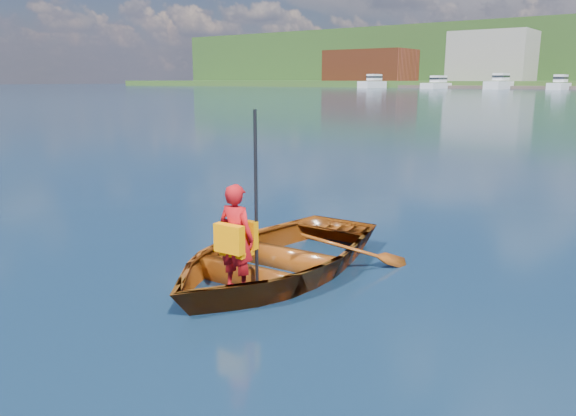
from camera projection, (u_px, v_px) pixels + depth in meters
The scene contains 4 objects.
ground at pixel (367, 269), 7.00m from camera, with size 600.00×600.00×0.00m.
rowboat at pixel (274, 256), 6.80m from camera, with size 2.72×3.68×0.73m.
child_paddler at pixel (237, 238), 5.88m from camera, with size 0.44×0.36×1.91m.
hillside_trees at pixel (540, 42), 212.65m from camera, with size 314.07×89.40×26.09m.
Camera 1 is at (3.19, -5.92, 2.30)m, focal length 35.00 mm.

